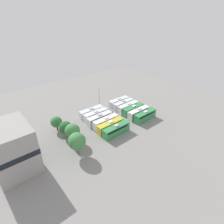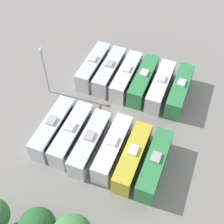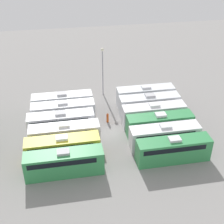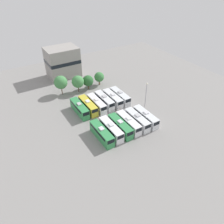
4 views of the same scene
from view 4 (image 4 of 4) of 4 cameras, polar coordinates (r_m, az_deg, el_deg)
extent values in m
plane|color=gray|center=(70.80, -0.03, -1.32)|extent=(114.01, 114.01, 0.00)
cube|color=#338C4C|center=(61.83, -2.70, -5.68)|extent=(2.46, 10.14, 3.38)
cube|color=black|center=(61.38, -2.84, -4.86)|extent=(2.50, 8.62, 0.74)
cube|color=black|center=(57.91, -0.25, -7.77)|extent=(2.16, 0.08, 1.18)
cube|color=silver|center=(60.63, -2.74, -4.35)|extent=(1.20, 1.60, 0.35)
cube|color=white|center=(63.16, -0.27, -4.61)|extent=(2.46, 10.14, 3.38)
cube|color=black|center=(62.71, -0.39, -3.80)|extent=(2.50, 8.62, 0.74)
cube|color=black|center=(59.31, 2.28, -6.56)|extent=(2.16, 0.08, 1.18)
cube|color=silver|center=(61.98, -0.27, -3.28)|extent=(1.20, 1.60, 0.35)
cube|color=#338C4C|center=(64.27, 2.17, -3.82)|extent=(2.46, 10.14, 3.38)
cube|color=black|center=(63.83, 2.06, -3.02)|extent=(2.50, 8.62, 0.74)
cube|color=black|center=(60.51, 4.82, -5.68)|extent=(2.16, 0.08, 1.18)
cube|color=silver|center=(63.11, 2.20, -2.50)|extent=(1.20, 1.60, 0.35)
cube|color=silver|center=(65.66, 4.33, -2.93)|extent=(2.46, 10.14, 3.38)
cube|color=black|center=(65.23, 4.24, -2.15)|extent=(2.50, 8.62, 0.74)
cube|color=black|center=(61.98, 7.06, -4.69)|extent=(2.16, 0.08, 1.18)
cube|color=white|center=(64.53, 4.41, -1.63)|extent=(1.20, 1.60, 0.35)
cube|color=silver|center=(67.09, 6.59, -2.14)|extent=(2.46, 10.14, 3.38)
cube|color=black|center=(66.67, 6.51, -1.37)|extent=(2.50, 8.62, 0.74)
cube|color=black|center=(63.51, 9.38, -3.80)|extent=(2.16, 0.08, 1.18)
cube|color=#B2B2B7|center=(65.99, 6.69, -0.85)|extent=(1.20, 1.60, 0.35)
cube|color=silver|center=(68.62, 8.75, -1.39)|extent=(2.46, 10.14, 3.38)
cube|color=black|center=(68.21, 8.69, -0.63)|extent=(2.50, 8.62, 0.74)
cube|color=black|center=(65.13, 11.59, -2.97)|extent=(2.16, 0.08, 1.18)
cube|color=silver|center=(67.54, 8.89, -0.12)|extent=(1.20, 1.60, 0.35)
cube|color=#338C4C|center=(72.53, -8.45, 0.87)|extent=(2.46, 10.14, 3.38)
cube|color=black|center=(72.19, -8.60, 1.60)|extent=(2.50, 8.62, 0.74)
cube|color=black|center=(68.13, -6.75, -0.51)|extent=(2.16, 0.08, 1.18)
cube|color=#B2B2B7|center=(71.51, -8.57, 2.11)|extent=(1.20, 1.60, 0.35)
cube|color=gold|center=(73.55, -6.28, 1.59)|extent=(2.46, 10.14, 3.38)
cube|color=black|center=(73.22, -6.42, 2.32)|extent=(2.50, 8.62, 0.74)
cube|color=black|center=(69.21, -4.48, 0.28)|extent=(2.16, 0.08, 1.18)
cube|color=white|center=(72.54, -6.37, 2.82)|extent=(1.20, 1.60, 0.35)
cube|color=silver|center=(74.32, -4.03, 2.13)|extent=(2.46, 10.14, 3.38)
cube|color=black|center=(73.99, -4.15, 2.85)|extent=(2.50, 8.62, 0.74)
cube|color=black|center=(70.06, -2.11, 0.86)|extent=(2.16, 0.08, 1.18)
cube|color=white|center=(73.33, -4.08, 3.35)|extent=(1.20, 1.60, 0.35)
cube|color=silver|center=(75.89, -1.99, 2.96)|extent=(2.46, 10.14, 3.38)
cube|color=black|center=(75.57, -2.10, 3.67)|extent=(2.50, 8.62, 0.74)
cube|color=black|center=(71.70, 0.01, 1.77)|extent=(2.16, 0.08, 1.18)
cube|color=#B2B2B7|center=(74.91, -2.02, 4.17)|extent=(1.20, 1.60, 0.35)
cube|color=silver|center=(76.88, 0.21, 3.44)|extent=(2.46, 10.14, 3.38)
cube|color=black|center=(76.56, 0.11, 4.15)|extent=(2.50, 8.62, 0.74)
cube|color=black|center=(72.77, 2.30, 2.29)|extent=(2.16, 0.08, 1.18)
cube|color=silver|center=(75.91, 0.21, 4.64)|extent=(1.20, 1.60, 0.35)
cube|color=silver|center=(78.27, 2.10, 4.05)|extent=(2.46, 10.14, 3.38)
cube|color=black|center=(77.96, 2.02, 4.74)|extent=(2.50, 8.62, 0.74)
cube|color=black|center=(74.25, 4.26, 2.94)|extent=(2.16, 0.08, 1.18)
cube|color=#B2B2B7|center=(77.32, 2.13, 5.23)|extent=(1.20, 1.60, 0.35)
cylinder|color=#CC4C19|center=(71.77, 2.13, -0.03)|extent=(0.36, 0.36, 1.52)
sphere|color=tan|center=(71.27, 2.15, 0.54)|extent=(0.24, 0.24, 0.24)
cylinder|color=gray|center=(74.33, 8.81, 4.19)|extent=(0.20, 0.20, 8.72)
sphere|color=#EAE5C6|center=(72.14, 9.13, 7.29)|extent=(0.60, 0.60, 0.60)
cylinder|color=brown|center=(84.62, -12.96, 5.57)|extent=(0.31, 0.31, 3.13)
sphere|color=#428447|center=(83.09, -13.26, 7.55)|extent=(4.95, 4.95, 4.95)
cylinder|color=brown|center=(84.94, -8.74, 6.05)|extent=(0.37, 0.37, 2.71)
sphere|color=#428447|center=(83.55, -8.92, 7.84)|extent=(4.64, 4.64, 4.64)
cylinder|color=brown|center=(86.74, -6.19, 6.65)|extent=(0.51, 0.51, 2.01)
sphere|color=#28602D|center=(85.60, -6.30, 8.11)|extent=(4.23, 4.23, 4.23)
cylinder|color=brown|center=(89.45, -3.32, 7.75)|extent=(0.58, 0.58, 2.04)
sphere|color=#387A3D|center=(88.38, -3.37, 9.13)|extent=(3.91, 3.91, 3.91)
cube|color=gray|center=(97.03, -12.78, 12.57)|extent=(12.91, 9.75, 12.41)
cube|color=black|center=(96.80, -12.83, 12.91)|extent=(12.97, 9.81, 1.49)
camera|label=1|loc=(89.94, -44.36, 21.79)|focal=28.00mm
camera|label=2|loc=(80.88, -20.56, 30.42)|focal=50.00mm
camera|label=3|loc=(57.99, -41.00, 13.31)|focal=50.00mm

